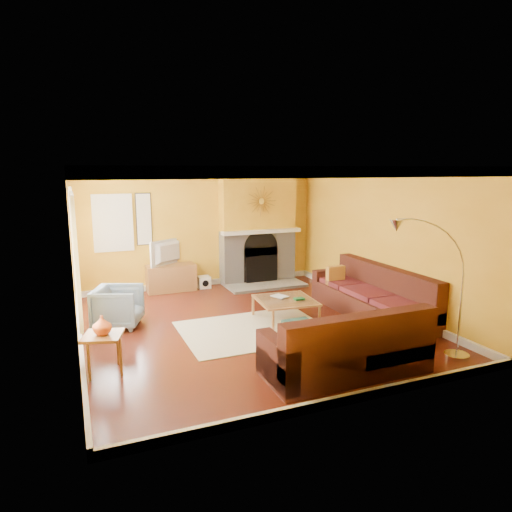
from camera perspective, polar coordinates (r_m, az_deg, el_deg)
name	(u,v)px	position (r m, az deg, el deg)	size (l,w,h in m)	color
floor	(248,325)	(8.03, -1.05, -8.67)	(5.50, 6.00, 0.02)	#602314
ceiling	(247,167)	(7.57, -1.13, 11.12)	(5.50, 6.00, 0.02)	white
wall_back	(200,228)	(10.52, -7.05, 3.53)	(5.50, 0.02, 2.70)	gold
wall_front	(348,293)	(5.07, 11.39, -4.51)	(5.50, 0.02, 2.70)	gold
wall_left	(71,261)	(7.18, -22.07, -0.58)	(0.02, 6.00, 2.70)	gold
wall_right	(382,239)	(9.05, 15.44, 2.04)	(0.02, 6.00, 2.70)	gold
baseboard	(248,322)	(8.01, -1.05, -8.20)	(5.50, 6.00, 0.12)	white
crown_molding	(247,171)	(7.57, -1.12, 10.59)	(5.50, 6.00, 0.12)	white
window_left_near	(72,238)	(8.44, -21.97, 2.06)	(0.06, 1.22, 1.72)	white
window_left_far	(74,258)	(6.57, -21.76, -0.23)	(0.06, 1.22, 1.72)	white
window_back	(113,223)	(10.12, -17.46, 3.96)	(0.82, 0.06, 1.22)	white
wall_art	(144,219)	(10.20, -13.83, 4.48)	(0.34, 0.04, 1.14)	white
fireplace	(258,226)	(10.76, 0.21, 3.77)	(1.80, 0.40, 2.70)	#9D9A95
mantel	(262,231)	(10.55, 0.71, 3.08)	(1.92, 0.22, 0.08)	white
hearth	(267,286)	(10.51, 1.35, -3.74)	(1.80, 0.70, 0.06)	#9D9A95
sunburst	(262,201)	(10.49, 0.70, 6.88)	(0.70, 0.04, 0.70)	olive
rug	(254,330)	(7.77, -0.24, -9.22)	(2.40, 1.80, 0.02)	beige
sectional_sofa	(327,306)	(7.64, 8.86, -6.21)	(3.33, 3.74, 0.90)	#481E17
coffee_table	(285,309)	(8.25, 3.69, -6.67)	(0.99, 0.99, 0.39)	white
media_console	(171,278)	(10.31, -10.57, -2.69)	(1.07, 0.48, 0.59)	#976536
tv	(170,252)	(10.19, -10.68, 0.44)	(0.97, 0.13, 0.56)	black
subwoofer	(204,282)	(10.48, -6.54, -3.25)	(0.27, 0.27, 0.27)	white
armchair	(118,307)	(8.21, -16.85, -6.08)	(0.75, 0.77, 0.70)	slate
side_table	(104,354)	(6.49, -18.48, -11.50)	(0.49, 0.49, 0.54)	#976536
vase	(102,325)	(6.35, -18.69, -8.17)	(0.25, 0.25, 0.26)	#DD5C26
book	(276,298)	(8.21, 2.47, -5.21)	(0.21, 0.28, 0.03)	white
arc_lamp	(431,293)	(6.63, 21.08, -4.34)	(1.31, 0.36, 2.04)	silver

